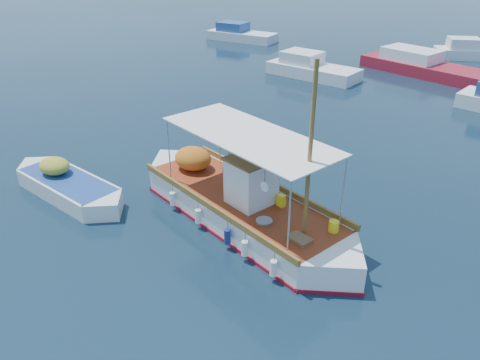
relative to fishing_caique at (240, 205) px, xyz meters
The scene contains 7 objects.
ground 0.91m from the fishing_caique, ahead, with size 160.00×160.00×0.00m, color black.
fishing_caique is the anchor object (origin of this frame).
dinghy 6.67m from the fishing_caique, 162.49° to the right, with size 5.94×2.19×1.46m.
bg_boat_nw 19.13m from the fishing_caique, 107.83° to the left, with size 6.58×3.12×1.80m.
bg_boat_n 22.99m from the fishing_caique, 88.48° to the left, with size 9.84×5.45×1.80m.
bg_boat_far_w 31.18m from the fishing_caique, 122.60° to the left, with size 6.56×2.55×1.80m.
bg_boat_far_n 29.94m from the fishing_caique, 85.13° to the left, with size 6.00×4.13×1.80m.
Camera 1 is at (6.61, -11.40, 8.59)m, focal length 35.00 mm.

